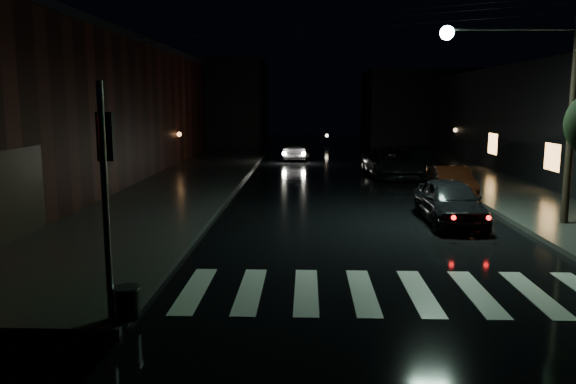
# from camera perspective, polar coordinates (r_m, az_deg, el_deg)

# --- Properties ---
(ground) EXTENTS (120.00, 120.00, 0.00)m
(ground) POSITION_cam_1_polar(r_m,az_deg,el_deg) (11.74, -4.11, -10.77)
(ground) COLOR black
(ground) RESTS_ON ground
(sidewalk_left) EXTENTS (6.00, 44.00, 0.15)m
(sidewalk_left) POSITION_cam_1_polar(r_m,az_deg,el_deg) (26.03, -11.87, 0.27)
(sidewalk_left) COLOR #282826
(sidewalk_left) RESTS_ON ground
(sidewalk_right) EXTENTS (4.00, 44.00, 0.15)m
(sidewalk_right) POSITION_cam_1_polar(r_m,az_deg,el_deg) (26.77, 21.10, 0.09)
(sidewalk_right) COLOR #282826
(sidewalk_right) RESTS_ON ground
(building_left) EXTENTS (10.00, 36.00, 7.00)m
(building_left) POSITION_cam_1_polar(r_m,az_deg,el_deg) (30.04, -24.35, 7.38)
(building_left) COLOR black
(building_left) RESTS_ON ground
(building_far_left) EXTENTS (14.00, 10.00, 8.00)m
(building_far_left) POSITION_cam_1_polar(r_m,az_deg,el_deg) (57.09, -9.51, 9.00)
(building_far_left) COLOR black
(building_far_left) RESTS_ON ground
(building_far_right) EXTENTS (14.00, 10.00, 7.00)m
(building_far_right) POSITION_cam_1_polar(r_m,az_deg,el_deg) (57.43, 14.96, 8.32)
(building_far_right) COLOR black
(building_far_right) RESTS_ON ground
(crosswalk) EXTENTS (9.00, 3.00, 0.01)m
(crosswalk) POSITION_cam_1_polar(r_m,az_deg,el_deg) (12.29, 10.42, -9.96)
(crosswalk) COLOR beige
(crosswalk) RESTS_ON ground
(signal_pole_corner) EXTENTS (0.68, 0.61, 4.20)m
(signal_pole_corner) POSITION_cam_1_polar(r_m,az_deg,el_deg) (10.38, -16.96, -4.93)
(signal_pole_corner) COLOR slate
(signal_pole_corner) RESTS_ON ground
(utility_pole) EXTENTS (4.92, 0.44, 8.00)m
(utility_pole) POSITION_cam_1_polar(r_m,az_deg,el_deg) (19.54, 25.33, 10.04)
(utility_pole) COLOR black
(utility_pole) RESTS_ON ground
(parked_car_a) EXTENTS (1.79, 4.36, 1.48)m
(parked_car_a) POSITION_cam_1_polar(r_m,az_deg,el_deg) (19.32, 16.11, -0.93)
(parked_car_a) COLOR black
(parked_car_a) RESTS_ON ground
(parked_car_b) EXTENTS (1.58, 4.07, 1.32)m
(parked_car_b) POSITION_cam_1_polar(r_m,az_deg,el_deg) (24.53, 16.31, 0.95)
(parked_car_b) COLOR black
(parked_car_b) RESTS_ON ground
(parked_car_c) EXTENTS (2.27, 5.13, 1.46)m
(parked_car_c) POSITION_cam_1_polar(r_m,az_deg,el_deg) (32.30, 13.36, 3.08)
(parked_car_c) COLOR black
(parked_car_c) RESTS_ON ground
(parked_car_d) EXTENTS (3.04, 5.82, 1.56)m
(parked_car_d) POSITION_cam_1_polar(r_m,az_deg,el_deg) (30.57, 10.59, 2.94)
(parked_car_d) COLOR black
(parked_car_d) RESTS_ON ground
(oncoming_car) EXTENTS (1.73, 4.31, 1.39)m
(oncoming_car) POSITION_cam_1_polar(r_m,az_deg,el_deg) (39.19, 0.90, 4.30)
(oncoming_car) COLOR black
(oncoming_car) RESTS_ON ground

